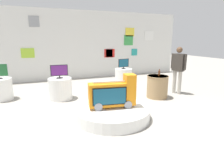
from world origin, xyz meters
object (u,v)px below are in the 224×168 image
(tv_on_center_rear, at_px, (59,71))
(side_table_round, at_px, (157,86))
(display_pedestal_left_rear, at_px, (1,89))
(bottle_on_side_table, at_px, (159,73))
(display_pedestal_center_rear, at_px, (60,89))
(novelty_firetruck_tv, at_px, (113,94))
(shopper_browsing_near_truck, at_px, (178,67))
(display_pedestal_right_rear, at_px, (123,77))
(main_display_pedestal, at_px, (112,113))
(tv_on_right_rear, at_px, (124,63))

(tv_on_center_rear, xyz_separation_m, side_table_round, (2.96, -0.99, -0.53))
(display_pedestal_left_rear, xyz_separation_m, bottle_on_side_table, (4.75, -1.59, 0.47))
(tv_on_center_rear, bearing_deg, display_pedestal_center_rear, 93.75)
(display_pedestal_left_rear, bearing_deg, display_pedestal_center_rear, -18.82)
(display_pedestal_left_rear, height_order, side_table_round, side_table_round)
(novelty_firetruck_tv, bearing_deg, shopper_browsing_near_truck, 22.45)
(display_pedestal_right_rear, distance_m, side_table_round, 2.07)
(display_pedestal_left_rear, distance_m, shopper_browsing_near_truck, 5.83)
(display_pedestal_center_rear, bearing_deg, shopper_browsing_near_truck, -12.22)
(display_pedestal_center_rear, bearing_deg, display_pedestal_right_rear, 21.49)
(display_pedestal_left_rear, bearing_deg, main_display_pedestal, -43.88)
(display_pedestal_right_rear, xyz_separation_m, side_table_round, (0.27, -2.05, 0.03))
(shopper_browsing_near_truck, bearing_deg, display_pedestal_right_rear, 121.87)
(novelty_firetruck_tv, xyz_separation_m, tv_on_right_rear, (1.70, 3.08, 0.30))
(display_pedestal_left_rear, relative_size, display_pedestal_right_rear, 0.98)
(display_pedestal_center_rear, bearing_deg, novelty_firetruck_tv, -64.01)
(novelty_firetruck_tv, height_order, tv_on_right_rear, tv_on_right_rear)
(main_display_pedestal, xyz_separation_m, shopper_browsing_near_truck, (2.90, 1.18, 0.81))
(main_display_pedestal, bearing_deg, shopper_browsing_near_truck, 22.13)
(novelty_firetruck_tv, relative_size, display_pedestal_left_rear, 1.64)
(tv_on_center_rear, distance_m, side_table_round, 3.16)
(display_pedestal_center_rear, xyz_separation_m, tv_on_right_rear, (2.69, 1.05, 0.56))
(tv_on_center_rear, relative_size, tv_on_right_rear, 1.09)
(novelty_firetruck_tv, distance_m, tv_on_right_rear, 3.54)
(shopper_browsing_near_truck, bearing_deg, tv_on_center_rear, 167.84)
(novelty_firetruck_tv, height_order, bottle_on_side_table, novelty_firetruck_tv)
(display_pedestal_left_rear, xyz_separation_m, display_pedestal_center_rear, (1.75, -0.60, 0.00))
(main_display_pedestal, height_order, display_pedestal_center_rear, display_pedestal_center_rear)
(display_pedestal_right_rear, bearing_deg, shopper_browsing_near_truck, -58.13)
(main_display_pedestal, height_order, tv_on_center_rear, tv_on_center_rear)
(tv_on_center_rear, bearing_deg, side_table_round, -18.48)
(display_pedestal_left_rear, height_order, shopper_browsing_near_truck, shopper_browsing_near_truck)
(tv_on_right_rear, bearing_deg, novelty_firetruck_tv, -118.88)
(display_pedestal_left_rear, distance_m, side_table_round, 4.97)
(tv_on_center_rear, bearing_deg, bottle_on_side_table, -18.27)
(display_pedestal_left_rear, relative_size, tv_on_center_rear, 1.32)
(tv_on_center_rear, xyz_separation_m, bottle_on_side_table, (3.00, -0.99, -0.10))
(display_pedestal_center_rear, height_order, bottle_on_side_table, bottle_on_side_table)
(display_pedestal_left_rear, relative_size, bottle_on_side_table, 3.20)
(main_display_pedestal, distance_m, display_pedestal_center_rear, 2.25)
(tv_on_right_rear, bearing_deg, shopper_browsing_near_truck, -58.05)
(display_pedestal_right_rear, bearing_deg, tv_on_right_rear, -99.52)
(display_pedestal_right_rear, bearing_deg, side_table_round, -82.63)
(display_pedestal_left_rear, xyz_separation_m, tv_on_right_rear, (4.44, 0.46, 0.56))
(display_pedestal_left_rear, bearing_deg, novelty_firetruck_tv, -43.78)
(display_pedestal_right_rear, relative_size, tv_on_right_rear, 1.46)
(main_display_pedestal, relative_size, bottle_on_side_table, 8.32)
(main_display_pedestal, bearing_deg, tv_on_center_rear, 115.67)
(main_display_pedestal, xyz_separation_m, display_pedestal_left_rear, (-2.72, 2.62, 0.20))
(novelty_firetruck_tv, distance_m, display_pedestal_center_rear, 2.27)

